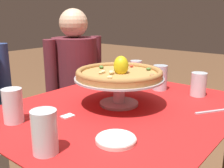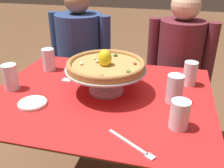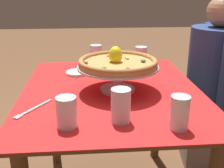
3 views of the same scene
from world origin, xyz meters
TOP-DOWN VIEW (x-y plane):
  - dining_table at (0.00, 0.00)m, footprint 1.09×0.89m
  - pizza_stand at (0.02, 0.03)m, footprint 0.40×0.40m
  - pizza at (0.02, 0.03)m, footprint 0.38×0.38m
  - water_glass_back_left at (-0.39, 0.22)m, footprint 0.07×0.07m
  - water_glass_side_left at (-0.46, -0.06)m, footprint 0.08×0.08m
  - water_glass_side_right at (0.35, 0.01)m, footprint 0.08×0.08m
  - water_glass_front_right at (0.38, -0.20)m, footprint 0.08×0.08m
  - water_glass_back_right at (0.43, 0.21)m, footprint 0.07×0.07m
  - side_plate at (-0.27, -0.18)m, footprint 0.13×0.13m
  - dinner_fork at (0.22, -0.36)m, footprint 0.19×0.13m
  - sugar_packet at (-0.23, 0.10)m, footprint 0.05×0.04m
  - diner_left at (-0.38, 0.71)m, footprint 0.51×0.40m

SIDE VIEW (x-z plane):
  - diner_left at x=-0.38m, z-range -0.01..1.15m
  - dining_table at x=0.00m, z-range 0.25..0.97m
  - sugar_packet at x=-0.23m, z-range 0.73..0.73m
  - dinner_fork at x=0.22m, z-range 0.73..0.73m
  - side_plate at x=-0.27m, z-range 0.73..0.74m
  - water_glass_front_right at x=0.38m, z-range 0.72..0.84m
  - water_glass_back_right at x=0.43m, z-range 0.72..0.84m
  - water_glass_side_right at x=0.35m, z-range 0.72..0.85m
  - water_glass_side_left at x=-0.46m, z-range 0.72..0.85m
  - water_glass_back_left at x=-0.39m, z-range 0.72..0.85m
  - pizza_stand at x=0.02m, z-range 0.76..0.88m
  - pizza at x=0.02m, z-range 0.83..0.92m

